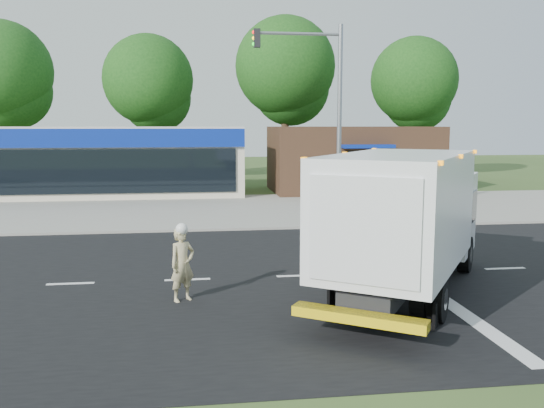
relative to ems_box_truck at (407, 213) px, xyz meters
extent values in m
plane|color=#385123|center=(-2.23, 2.06, -2.00)|extent=(120.00, 120.00, 0.00)
cube|color=black|center=(-2.23, 2.06, -2.00)|extent=(60.00, 14.00, 0.02)
cube|color=gray|center=(-2.23, 10.26, -1.94)|extent=(60.00, 2.40, 0.12)
cube|color=gray|center=(-2.23, 16.06, -1.99)|extent=(60.00, 9.00, 0.02)
cube|color=silver|center=(-8.23, 2.06, -1.98)|extent=(1.20, 0.15, 0.01)
cube|color=silver|center=(-5.23, 2.06, -1.98)|extent=(1.20, 0.15, 0.01)
cube|color=silver|center=(-2.23, 2.06, -1.98)|extent=(1.20, 0.15, 0.01)
cube|color=silver|center=(0.77, 2.06, -1.98)|extent=(1.20, 0.15, 0.01)
cube|color=silver|center=(3.77, 2.06, -1.98)|extent=(1.20, 0.15, 0.01)
cube|color=silver|center=(0.77, -0.94, -1.98)|extent=(0.40, 7.00, 0.01)
cube|color=black|center=(-0.47, -0.71, -1.26)|extent=(3.79, 4.98, 0.37)
cube|color=white|center=(1.60, 2.41, -0.37)|extent=(3.06, 3.01, 2.22)
cube|color=black|center=(2.15, 3.24, -0.15)|extent=(1.76, 1.24, 0.95)
cube|color=white|center=(-0.47, -0.71, 0.21)|extent=(5.03, 5.80, 2.48)
cube|color=silver|center=(-1.94, -2.93, 0.16)|extent=(1.79, 1.22, 2.00)
cube|color=yellow|center=(-2.05, -3.09, -1.42)|extent=(2.31, 1.71, 0.19)
cube|color=orange|center=(-0.47, -0.71, 1.43)|extent=(4.94, 5.64, 0.08)
cylinder|color=black|center=(0.79, 3.01, -1.49)|extent=(0.82, 1.02, 1.01)
cylinder|color=black|center=(2.46, 1.90, -1.49)|extent=(0.82, 1.02, 1.01)
cylinder|color=black|center=(-1.76, -0.75, -1.49)|extent=(0.82, 1.02, 1.01)
cylinder|color=black|center=(0.00, -1.91, -1.49)|extent=(0.82, 1.02, 1.01)
imported|color=tan|center=(-5.31, 0.23, -1.13)|extent=(0.76, 0.70, 1.74)
sphere|color=white|center=(-5.31, 0.23, -0.29)|extent=(0.28, 0.28, 0.28)
cube|color=beige|center=(-11.23, 22.06, 0.00)|extent=(18.00, 6.00, 4.00)
cube|color=navy|center=(-11.23, 19.01, 1.40)|extent=(18.00, 0.30, 1.00)
cube|color=black|center=(-11.23, 19.01, -0.40)|extent=(17.00, 0.12, 2.40)
cube|color=#382316|center=(4.77, 22.06, 0.00)|extent=(10.00, 6.00, 4.00)
cube|color=navy|center=(4.77, 18.96, 0.90)|extent=(3.00, 1.20, 0.20)
cube|color=black|center=(4.77, 19.01, -0.50)|extent=(3.00, 0.12, 2.20)
cylinder|color=gray|center=(0.77, 9.66, 2.00)|extent=(0.18, 0.18, 8.00)
cylinder|color=gray|center=(-0.93, 9.66, 5.60)|extent=(3.40, 0.12, 0.12)
cube|color=black|center=(-2.53, 9.66, 5.40)|extent=(0.25, 0.25, 0.70)
cylinder|color=#332114|center=(-18.23, 30.06, 1.67)|extent=(0.56, 0.56, 7.35)
sphere|color=#164513|center=(-18.23, 30.06, 5.87)|extent=(6.93, 6.93, 6.93)
sphere|color=#164513|center=(-17.73, 30.56, 4.51)|extent=(5.46, 5.46, 5.46)
cylinder|color=#332114|center=(-8.23, 30.06, 1.43)|extent=(0.56, 0.56, 6.86)
sphere|color=#164513|center=(-8.23, 30.06, 5.35)|extent=(6.47, 6.47, 6.47)
sphere|color=#164513|center=(-7.73, 30.56, 4.07)|extent=(5.10, 5.10, 5.10)
cylinder|color=#332114|center=(1.77, 30.06, 1.92)|extent=(0.56, 0.56, 7.84)
sphere|color=#164513|center=(1.77, 30.06, 6.40)|extent=(7.39, 7.39, 7.39)
sphere|color=#164513|center=(2.27, 30.56, 4.94)|extent=(5.82, 5.82, 5.82)
cylinder|color=#332114|center=(11.77, 30.06, 1.50)|extent=(0.56, 0.56, 7.00)
sphere|color=#164513|center=(11.77, 30.06, 5.50)|extent=(6.60, 6.60, 6.60)
sphere|color=#164513|center=(12.27, 30.56, 4.20)|extent=(5.20, 5.20, 5.20)
camera|label=1|loc=(-4.97, -12.96, 2.08)|focal=38.00mm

